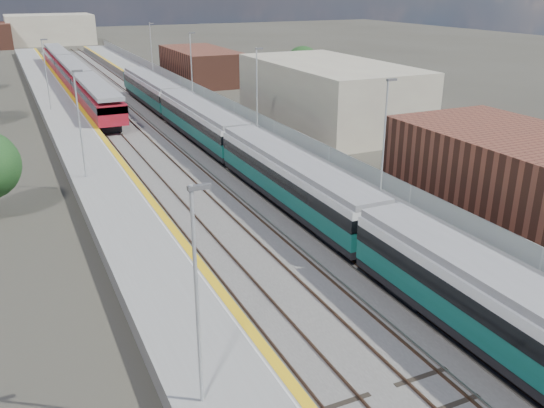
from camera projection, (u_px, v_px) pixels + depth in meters
ground at (167, 129)px, 58.86m from camera, size 320.00×320.00×0.00m
ballast_bed at (140, 126)px, 60.08m from camera, size 10.50×155.00×0.06m
tracks at (142, 121)px, 61.71m from camera, size 8.96×160.00×0.17m
platform_right at (208, 114)px, 62.86m from camera, size 4.70×155.00×8.52m
platform_left at (71, 127)px, 57.22m from camera, size 4.30×155.00×8.52m
green_train at (240, 145)px, 44.93m from camera, size 2.71×75.41×2.98m
red_train at (73, 74)px, 79.82m from camera, size 2.93×59.42×3.70m
tree_d at (303, 64)px, 75.94m from camera, size 4.67×4.67×6.33m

